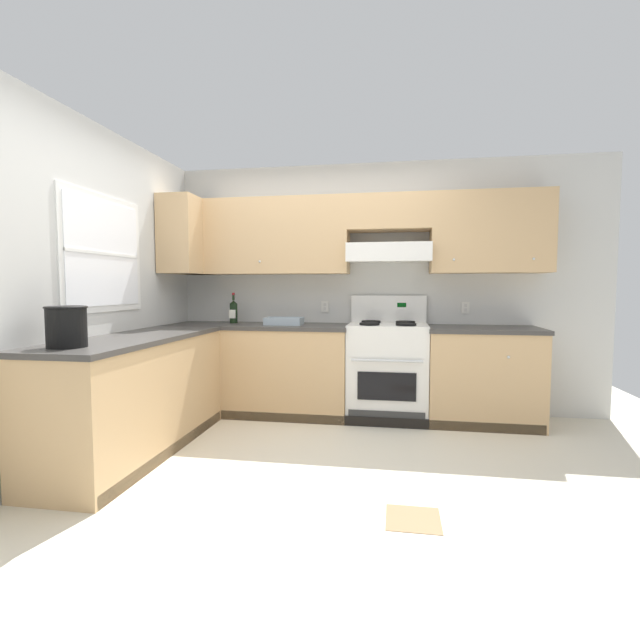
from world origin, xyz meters
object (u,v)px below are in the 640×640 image
(stove, at_px, (387,370))
(bucket, at_px, (66,326))
(wine_bottle, at_px, (234,311))
(bowl, at_px, (284,322))

(stove, relative_size, bucket, 4.66)
(stove, relative_size, wine_bottle, 3.78)
(bowl, bearing_deg, stove, 1.21)
(wine_bottle, bearing_deg, stove, -3.72)
(bucket, bearing_deg, wine_bottle, 80.51)
(stove, height_order, wine_bottle, wine_bottle)
(wine_bottle, relative_size, bowl, 0.86)
(stove, bearing_deg, bucket, -135.19)
(wine_bottle, bearing_deg, bucket, -99.49)
(wine_bottle, height_order, bucket, wine_bottle)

